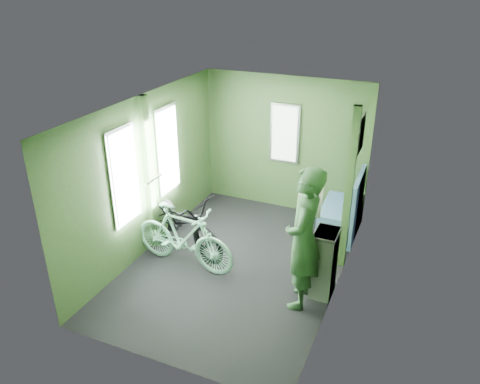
# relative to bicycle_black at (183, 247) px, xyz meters

# --- Properties ---
(room) EXTENTS (4.00, 4.02, 2.31)m
(room) POSITION_rel_bicycle_black_xyz_m (0.90, -0.06, 1.44)
(room) COLOR black
(room) RESTS_ON ground
(bicycle_black) EXTENTS (1.93, 1.38, 1.01)m
(bicycle_black) POSITION_rel_bicycle_black_xyz_m (0.00, 0.00, 0.00)
(bicycle_black) COLOR black
(bicycle_black) RESTS_ON ground
(bicycle_mint) EXTENTS (1.59, 0.60, 0.95)m
(bicycle_mint) POSITION_rel_bicycle_black_xyz_m (0.27, -0.41, 0.00)
(bicycle_mint) COLOR #8DE0BB
(bicycle_mint) RESTS_ON ground
(passenger) EXTENTS (0.50, 0.74, 1.82)m
(passenger) POSITION_rel_bicycle_black_xyz_m (1.99, -0.53, 0.91)
(passenger) COLOR #2A4D2C
(passenger) RESTS_ON ground
(waste_box) EXTENTS (0.27, 0.38, 0.91)m
(waste_box) POSITION_rel_bicycle_black_xyz_m (2.20, -0.25, 0.46)
(waste_box) COLOR gray
(waste_box) RESTS_ON ground
(bench_seat) EXTENTS (0.58, 1.00, 1.04)m
(bench_seat) POSITION_rel_bicycle_black_xyz_m (2.09, 1.35, 0.31)
(bench_seat) COLOR #304B65
(bench_seat) RESTS_ON ground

